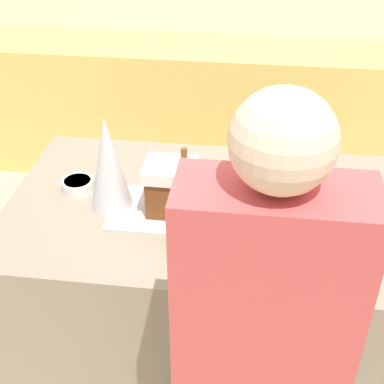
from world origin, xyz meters
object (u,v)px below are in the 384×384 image
candy_bowl_behind_tray (290,196)px  candy_bowl_far_left (78,184)px  baking_tray (171,211)px  gingerbread_house (171,187)px  candy_bowl_far_right (312,182)px  candy_bowl_beside_tree (248,173)px  person (258,370)px  cookbook (287,166)px  decorative_tree (108,163)px  mug (161,164)px

candy_bowl_behind_tray → candy_bowl_far_left: bearing=-178.1°
baking_tray → gingerbread_house: gingerbread_house is taller
candy_bowl_far_right → candy_bowl_far_left: (-0.97, -0.14, -0.00)m
candy_bowl_beside_tree → person: bearing=-86.0°
candy_bowl_behind_tray → candy_bowl_far_right: 0.14m
candy_bowl_far_right → candy_bowl_far_left: candy_bowl_far_right is taller
candy_bowl_far_left → cookbook: (0.87, 0.28, -0.01)m
candy_bowl_beside_tree → candy_bowl_behind_tray: bearing=-41.2°
candy_bowl_far_right → cookbook: bearing=124.7°
gingerbread_house → decorative_tree: (-0.24, 0.01, 0.08)m
baking_tray → cookbook: (0.46, 0.39, 0.01)m
candy_bowl_beside_tree → cookbook: size_ratio=0.51×
candy_bowl_far_right → gingerbread_house: bearing=-156.4°
baking_tray → cookbook: cookbook is taller
cookbook → person: (-0.10, -1.11, -0.00)m
candy_bowl_far_left → person: size_ratio=0.08×
mug → person: bearing=-65.8°
candy_bowl_far_right → mug: (-0.65, 0.04, 0.01)m
baking_tray → decorative_tree: (-0.24, 0.01, 0.19)m
gingerbread_house → candy_bowl_behind_tray: size_ratio=2.05×
candy_bowl_beside_tree → mug: mug is taller
candy_bowl_behind_tray → candy_bowl_far_left: candy_bowl_far_left is taller
candy_bowl_behind_tray → candy_bowl_far_left: size_ratio=0.95×
gingerbread_house → candy_bowl_far_left: size_ratio=1.95×
candy_bowl_beside_tree → gingerbread_house: bearing=-134.9°
candy_bowl_far_left → mug: bearing=28.9°
decorative_tree → cookbook: (0.70, 0.38, -0.19)m
gingerbread_house → candy_bowl_far_left: bearing=165.4°
candy_bowl_beside_tree → candy_bowl_far_right: size_ratio=0.85×
decorative_tree → candy_bowl_far_left: size_ratio=2.88×
candy_bowl_behind_tray → person: size_ratio=0.07×
candy_bowl_behind_tray → cookbook: 0.26m
gingerbread_house → person: person is taller
gingerbread_house → candy_bowl_far_right: 0.62m
gingerbread_house → decorative_tree: size_ratio=0.68×
gingerbread_house → decorative_tree: 0.25m
candy_bowl_far_right → person: person is taller
gingerbread_house → cookbook: size_ratio=1.42×
candy_bowl_far_right → baking_tray: bearing=-156.4°
candy_bowl_far_right → candy_bowl_beside_tree: bearing=170.3°
decorative_tree → person: bearing=-50.5°
candy_bowl_behind_tray → person: bearing=-97.1°
candy_bowl_beside_tree → decorative_tree: bearing=-152.5°
decorative_tree → candy_bowl_beside_tree: decorative_tree is taller
baking_tray → gingerbread_house: bearing=28.1°
baking_tray → candy_bowl_behind_tray: (0.46, 0.14, 0.02)m
candy_bowl_beside_tree → candy_bowl_far_left: same height
cookbook → person: bearing=-95.0°
gingerbread_house → cookbook: (0.46, 0.39, -0.11)m
baking_tray → candy_bowl_beside_tree: bearing=45.1°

